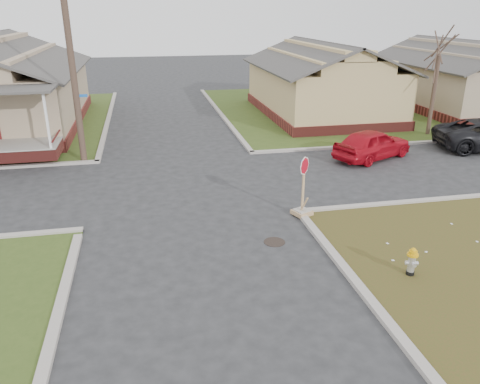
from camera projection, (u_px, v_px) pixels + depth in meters
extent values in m
plane|color=#272729|center=(199.00, 241.00, 14.06)|extent=(120.00, 120.00, 0.00)
cube|color=#374C1B|center=(465.00, 103.00, 34.60)|extent=(37.00, 19.00, 0.05)
cylinder|color=black|center=(274.00, 242.00, 14.02)|extent=(0.64, 0.64, 0.01)
cube|color=maroon|center=(319.00, 110.00, 30.88)|extent=(7.20, 11.20, 0.60)
cube|color=#D3B27C|center=(321.00, 85.00, 30.29)|extent=(7.00, 11.00, 2.60)
cube|color=maroon|center=(454.00, 104.00, 32.75)|extent=(7.20, 11.20, 0.60)
cube|color=tan|center=(458.00, 81.00, 32.17)|extent=(7.00, 11.00, 2.60)
cylinder|color=#422E26|center=(71.00, 60.00, 19.74)|extent=(0.28, 0.28, 9.00)
cylinder|color=#422E26|center=(433.00, 96.00, 25.21)|extent=(0.22, 0.22, 4.20)
cylinder|color=black|center=(410.00, 273.00, 12.21)|extent=(0.21, 0.21, 0.10)
cylinder|color=silver|center=(411.00, 264.00, 12.11)|extent=(0.18, 0.18, 0.44)
sphere|color=silver|center=(413.00, 256.00, 12.03)|extent=(0.18, 0.18, 0.18)
cylinder|color=#E7A80C|center=(413.00, 255.00, 12.02)|extent=(0.29, 0.29, 0.06)
cylinder|color=#E7A80C|center=(413.00, 252.00, 11.99)|extent=(0.21, 0.21, 0.10)
sphere|color=#E7A80C|center=(413.00, 250.00, 11.97)|extent=(0.14, 0.14, 0.14)
cube|color=tan|center=(302.00, 212.00, 15.78)|extent=(0.57, 0.57, 0.14)
cube|color=#A8A39A|center=(302.00, 210.00, 15.75)|extent=(0.46, 0.46, 0.04)
cube|color=tan|center=(303.00, 185.00, 15.42)|extent=(0.08, 0.04, 1.91)
cylinder|color=#B70C1E|center=(305.00, 166.00, 15.13)|extent=(0.51, 0.22, 0.55)
cylinder|color=white|center=(305.00, 166.00, 15.15)|extent=(0.58, 0.25, 0.62)
imported|color=#B40C1A|center=(372.00, 144.00, 21.61)|extent=(4.42, 3.23, 1.40)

